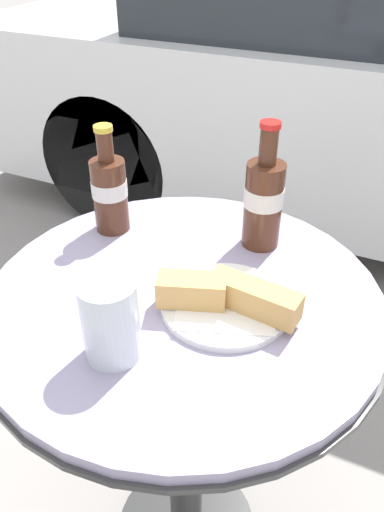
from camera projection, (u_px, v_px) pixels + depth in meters
bistro_table at (185, 369)px, 0.93m from camera, size 0.67×0.67×0.78m
cola_bottle_left at (110, 191)px, 0.94m from camera, size 0.07×0.07×0.21m
cola_bottle_right at (264, 200)px, 0.89m from camera, size 0.07×0.07×0.24m
drinking_glass at (111, 323)px, 0.68m from camera, size 0.08×0.08×0.12m
lunch_plate_near at (225, 299)px, 0.78m from camera, size 0.23×0.21×0.06m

